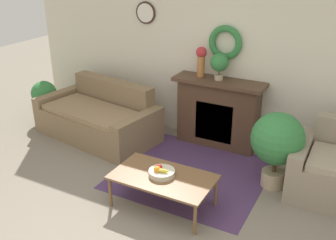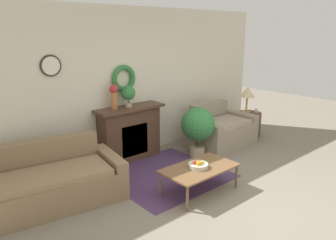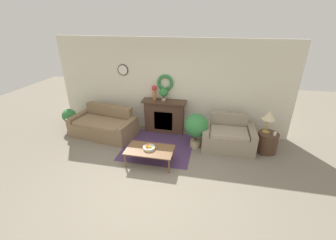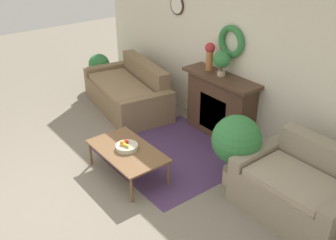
{
  "view_description": "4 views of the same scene",
  "coord_description": "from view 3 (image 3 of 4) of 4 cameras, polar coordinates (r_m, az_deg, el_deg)",
  "views": [
    {
      "loc": [
        1.68,
        -2.38,
        2.64
      ],
      "look_at": [
        -0.33,
        1.39,
        0.77
      ],
      "focal_mm": 42.0,
      "sensor_mm": 36.0,
      "label": 1
    },
    {
      "loc": [
        -3.3,
        -2.17,
        2.29
      ],
      "look_at": [
        -0.04,
        1.56,
        0.93
      ],
      "focal_mm": 35.0,
      "sensor_mm": 36.0,
      "label": 2
    },
    {
      "loc": [
        1.25,
        -3.45,
        3.17
      ],
      "look_at": [
        0.17,
        1.68,
        0.77
      ],
      "focal_mm": 24.0,
      "sensor_mm": 36.0,
      "label": 3
    },
    {
      "loc": [
        3.65,
        -1.41,
        3.09
      ],
      "look_at": [
        0.03,
        1.39,
        0.68
      ],
      "focal_mm": 42.0,
      "sensor_mm": 36.0,
      "label": 4
    }
  ],
  "objects": [
    {
      "name": "table_lamp",
      "position": [
        6.03,
        24.28,
        0.95
      ],
      "size": [
        0.33,
        0.33,
        0.57
      ],
      "color": "#B28E42",
      "rests_on": "side_table_by_loveseat"
    },
    {
      "name": "mug",
      "position": [
        6.11,
        25.5,
        -3.19
      ],
      "size": [
        0.07,
        0.07,
        0.09
      ],
      "color": "silver",
      "rests_on": "side_table_by_loveseat"
    },
    {
      "name": "vase_on_mantel_left",
      "position": [
        6.5,
        -3.5,
        7.26
      ],
      "size": [
        0.15,
        0.15,
        0.42
      ],
      "color": "#AD6B38",
      "rests_on": "fireplace"
    },
    {
      "name": "wall_back",
      "position": [
        6.56,
        0.42,
        8.54
      ],
      "size": [
        6.8,
        0.16,
        2.7
      ],
      "color": "beige",
      "rests_on": "ground_plane"
    },
    {
      "name": "loveseat_right",
      "position": [
        6.14,
        15.0,
        -4.07
      ],
      "size": [
        1.33,
        0.92,
        0.84
      ],
      "rotation": [
        0.0,
        0.0,
        0.01
      ],
      "color": "gray",
      "rests_on": "ground_plane"
    },
    {
      "name": "fruit_bowl",
      "position": [
        5.26,
        -4.91,
        -7.0
      ],
      "size": [
        0.29,
        0.29,
        0.12
      ],
      "color": "beige",
      "rests_on": "coffee_table"
    },
    {
      "name": "coffee_table",
      "position": [
        5.29,
        -4.65,
        -7.71
      ],
      "size": [
        1.11,
        0.64,
        0.38
      ],
      "color": "brown",
      "rests_on": "ground_plane"
    },
    {
      "name": "side_table_by_loveseat",
      "position": [
        6.29,
        23.82,
        -5.21
      ],
      "size": [
        0.51,
        0.51,
        0.53
      ],
      "color": "#4C3323",
      "rests_on": "ground_plane"
    },
    {
      "name": "potted_plant_floor_by_couch",
      "position": [
        7.41,
        -23.73,
        0.57
      ],
      "size": [
        0.41,
        0.41,
        0.68
      ],
      "color": "tan",
      "rests_on": "ground_plane"
    },
    {
      "name": "fireplace",
      "position": [
        6.68,
        -0.93,
        1.07
      ],
      "size": [
        1.28,
        0.41,
        0.99
      ],
      "color": "#4C3323",
      "rests_on": "ground_plane"
    },
    {
      "name": "ground_plane",
      "position": [
        4.85,
        -6.28,
        -16.39
      ],
      "size": [
        16.0,
        16.0,
        0.0
      ],
      "primitive_type": "plane",
      "color": "gray"
    },
    {
      "name": "couch_left",
      "position": [
        6.84,
        -15.94,
        -1.32
      ],
      "size": [
        1.96,
        1.23,
        0.81
      ],
      "rotation": [
        0.0,
        0.0,
        -0.16
      ],
      "color": "#846B4C",
      "rests_on": "ground_plane"
    },
    {
      "name": "potted_plant_floor_by_loveseat",
      "position": [
        5.86,
        7.17,
        -1.64
      ],
      "size": [
        0.62,
        0.62,
        0.94
      ],
      "color": "tan",
      "rests_on": "ground_plane"
    },
    {
      "name": "floor_rug",
      "position": [
        6.1,
        -2.51,
        -6.69
      ],
      "size": [
        1.81,
        1.74,
        0.01
      ],
      "color": "#4C335B",
      "rests_on": "ground_plane"
    },
    {
      "name": "potted_plant_on_mantel",
      "position": [
        6.42,
        -1.13,
        6.95
      ],
      "size": [
        0.25,
        0.25,
        0.37
      ],
      "color": "tan",
      "rests_on": "fireplace"
    }
  ]
}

